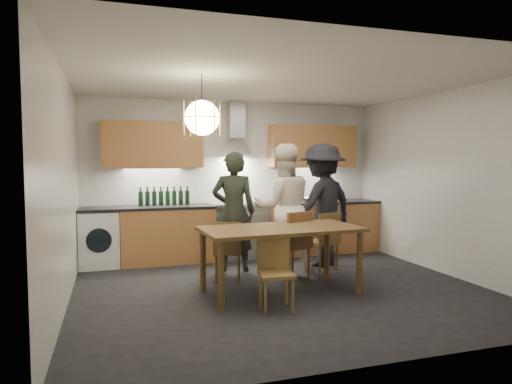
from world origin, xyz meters
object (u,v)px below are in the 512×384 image
object	(u,v)px
dining_table	(281,235)
person_left	(234,211)
mixing_bowl	(310,200)
chair_front	(275,266)
stock_pot	(339,196)
wine_bottles	(164,196)
chair_back_left	(227,248)
person_mid	(283,207)
person_right	(322,205)

from	to	relation	value
dining_table	person_left	world-z (taller)	person_left
dining_table	mixing_bowl	xyz separation A→B (m)	(1.31, 2.05, 0.23)
chair_front	person_left	bearing A→B (deg)	97.58
stock_pot	dining_table	bearing A→B (deg)	-131.65
wine_bottles	chair_back_left	bearing A→B (deg)	-67.00
person_mid	mixing_bowl	xyz separation A→B (m)	(0.87, 0.96, 0.01)
chair_front	person_right	size ratio (longest dim) A/B	0.43
dining_table	person_left	distance (m)	1.30
dining_table	person_right	size ratio (longest dim) A/B	1.05
dining_table	stock_pot	bearing A→B (deg)	44.93
dining_table	mixing_bowl	size ratio (longest dim) A/B	6.33
dining_table	mixing_bowl	world-z (taller)	mixing_bowl
stock_pot	chair_front	bearing A→B (deg)	-129.19
chair_front	stock_pot	distance (m)	3.47
person_right	wine_bottles	bearing A→B (deg)	-47.16
chair_front	wine_bottles	xyz separation A→B (m)	(-0.89, 2.71, 0.59)
person_right	mixing_bowl	size ratio (longest dim) A/B	6.03
person_left	wine_bottles	world-z (taller)	person_left
chair_back_left	mixing_bowl	distance (m)	2.33
dining_table	chair_front	world-z (taller)	dining_table
mixing_bowl	person_left	bearing A→B (deg)	-153.61
chair_front	mixing_bowl	bearing A→B (deg)	65.99
chair_back_left	person_mid	bearing A→B (deg)	-140.18
chair_front	mixing_bowl	world-z (taller)	mixing_bowl
person_mid	stock_pot	world-z (taller)	person_mid
chair_back_left	stock_pot	size ratio (longest dim) A/B	3.78
mixing_bowl	stock_pot	xyz separation A→B (m)	(0.60, 0.11, 0.04)
dining_table	person_right	bearing A→B (deg)	43.10
person_mid	wine_bottles	size ratio (longest dim) A/B	2.31
person_right	stock_pot	size ratio (longest dim) A/B	8.73
chair_back_left	wine_bottles	bearing A→B (deg)	-51.17
chair_back_left	person_mid	xyz separation A→B (m)	(0.95, 0.42, 0.46)
dining_table	stock_pot	distance (m)	2.89
person_left	wine_bottles	xyz separation A→B (m)	(-0.89, 0.93, 0.18)
dining_table	person_right	distance (m)	1.65
person_mid	person_right	xyz separation A→B (m)	(0.68, 0.10, 0.01)
dining_table	person_right	world-z (taller)	person_right
person_left	wine_bottles	bearing A→B (deg)	-29.13
chair_back_left	person_left	bearing A→B (deg)	-96.14
dining_table	person_mid	bearing A→B (deg)	64.14
person_right	wine_bottles	distance (m)	2.49
person_right	wine_bottles	world-z (taller)	person_right
chair_back_left	person_right	bearing A→B (deg)	-146.34
stock_pot	wine_bottles	bearing A→B (deg)	179.14
chair_back_left	person_mid	distance (m)	1.14
dining_table	person_mid	distance (m)	1.19
wine_bottles	person_left	bearing A→B (deg)	-46.19
chair_front	person_right	distance (m)	2.24
person_right	dining_table	bearing A→B (deg)	23.32
chair_back_left	dining_table	bearing A→B (deg)	142.81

